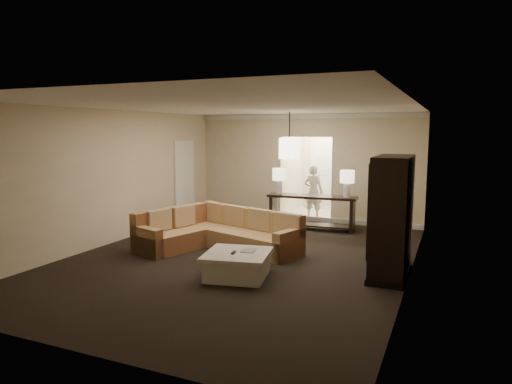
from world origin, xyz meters
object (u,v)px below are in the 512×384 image
at_px(drink_table, 382,236).
at_px(person, 313,189).
at_px(console_table, 312,209).
at_px(sectional_sofa, 218,233).
at_px(armoire, 391,219).
at_px(coffee_table, 237,264).

distance_m(drink_table, person, 3.88).
relative_size(console_table, person, 1.33).
bearing_deg(person, drink_table, 131.20).
height_order(sectional_sofa, person, person).
distance_m(armoire, person, 4.97).
height_order(sectional_sofa, coffee_table, sectional_sofa).
bearing_deg(sectional_sofa, console_table, 81.00).
bearing_deg(person, console_table, 110.34).
xyz_separation_m(console_table, drink_table, (1.90, -1.77, -0.10)).
xyz_separation_m(coffee_table, drink_table, (1.97, 2.20, 0.18)).
bearing_deg(armoire, drink_table, 104.39).
bearing_deg(armoire, console_table, 127.03).
height_order(sectional_sofa, drink_table, sectional_sofa).
relative_size(sectional_sofa, person, 1.96).
bearing_deg(person, sectional_sofa, 82.66).
bearing_deg(drink_table, person, 125.95).
bearing_deg(person, coffee_table, 98.46).
xyz_separation_m(sectional_sofa, console_table, (1.22, 2.49, 0.17)).
distance_m(coffee_table, console_table, 3.98).
height_order(armoire, drink_table, armoire).
xyz_separation_m(sectional_sofa, coffee_table, (1.16, -1.47, -0.11)).
bearing_deg(drink_table, coffee_table, -131.81).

